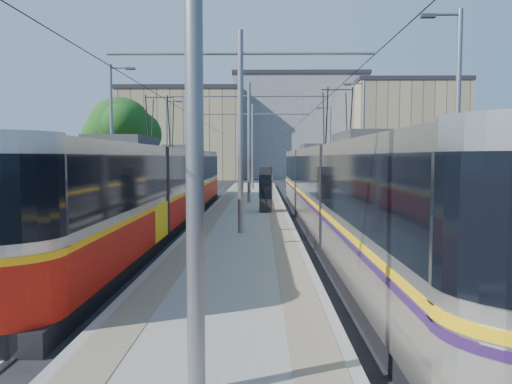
{
  "coord_description": "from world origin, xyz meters",
  "views": [
    {
      "loc": [
        0.72,
        -9.41,
        2.95
      ],
      "look_at": [
        0.52,
        9.87,
        1.6
      ],
      "focal_mm": 35.0,
      "sensor_mm": 36.0,
      "label": 1
    }
  ],
  "objects": [
    {
      "name": "ground",
      "position": [
        0.0,
        0.0,
        0.0
      ],
      "size": [
        160.0,
        160.0,
        0.0
      ],
      "primitive_type": "plane",
      "color": "black",
      "rests_on": "ground"
    },
    {
      "name": "platform",
      "position": [
        0.0,
        17.0,
        0.15
      ],
      "size": [
        4.0,
        50.0,
        0.3
      ],
      "primitive_type": "cube",
      "color": "gray",
      "rests_on": "ground"
    },
    {
      "name": "tactile_strip_left",
      "position": [
        -1.45,
        17.0,
        0.3
      ],
      "size": [
        0.7,
        50.0,
        0.01
      ],
      "primitive_type": "cube",
      "color": "gray",
      "rests_on": "platform"
    },
    {
      "name": "tactile_strip_right",
      "position": [
        1.45,
        17.0,
        0.3
      ],
      "size": [
        0.7,
        50.0,
        0.01
      ],
      "primitive_type": "cube",
      "color": "gray",
      "rests_on": "platform"
    },
    {
      "name": "rails",
      "position": [
        0.0,
        17.0,
        0.02
      ],
      "size": [
        8.71,
        70.0,
        0.03
      ],
      "color": "gray",
      "rests_on": "ground"
    },
    {
      "name": "tram_left",
      "position": [
        -3.6,
        12.02,
        1.71
      ],
      "size": [
        2.43,
        29.21,
        5.5
      ],
      "color": "black",
      "rests_on": "ground"
    },
    {
      "name": "tram_right",
      "position": [
        3.6,
        9.74,
        1.86
      ],
      "size": [
        2.43,
        30.76,
        5.5
      ],
      "color": "black",
      "rests_on": "ground"
    },
    {
      "name": "catenary",
      "position": [
        0.0,
        14.15,
        4.52
      ],
      "size": [
        9.2,
        70.0,
        7.0
      ],
      "color": "slate",
      "rests_on": "platform"
    },
    {
      "name": "street_lamps",
      "position": [
        -0.0,
        21.0,
        4.18
      ],
      "size": [
        15.18,
        38.22,
        8.0
      ],
      "color": "slate",
      "rests_on": "ground"
    },
    {
      "name": "shelter",
      "position": [
        0.94,
        14.73,
        1.45
      ],
      "size": [
        0.67,
        1.03,
        2.19
      ],
      "rotation": [
        0.0,
        0.0,
        -0.06
      ],
      "color": "black",
      "rests_on": "platform"
    },
    {
      "name": "tree",
      "position": [
        -8.35,
        23.83,
        4.67
      ],
      "size": [
        4.76,
        4.4,
        6.91
      ],
      "color": "#382314",
      "rests_on": "ground"
    },
    {
      "name": "building_left",
      "position": [
        -10.0,
        60.0,
        6.08
      ],
      "size": [
        16.32,
        12.24,
        12.13
      ],
      "color": "tan",
      "rests_on": "ground"
    },
    {
      "name": "building_centre",
      "position": [
        6.0,
        64.0,
        7.22
      ],
      "size": [
        18.36,
        14.28,
        14.42
      ],
      "color": "gray",
      "rests_on": "ground"
    },
    {
      "name": "building_right",
      "position": [
        20.0,
        58.0,
        6.51
      ],
      "size": [
        14.28,
        10.2,
        12.99
      ],
      "color": "tan",
      "rests_on": "ground"
    }
  ]
}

